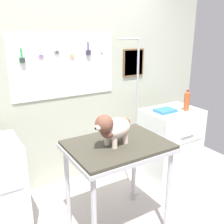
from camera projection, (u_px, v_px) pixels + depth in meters
rear_wall_panel at (72, 91)px, 3.09m from camera, size 4.00×0.11×2.30m
grooming_table at (118, 153)px, 2.30m from camera, size 0.90×0.67×0.90m
grooming_arm at (136, 128)px, 2.81m from camera, size 0.29×0.11×1.78m
dog at (113, 128)px, 2.18m from camera, size 0.41×0.27×0.31m
cabinet_right at (170, 143)px, 3.33m from camera, size 0.68×0.54×0.91m
soda_bottle at (187, 101)px, 3.13m from camera, size 0.07×0.07×0.26m
supply_tray at (165, 111)px, 3.10m from camera, size 0.24×0.18×0.04m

